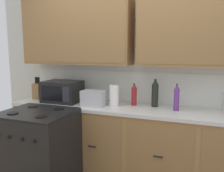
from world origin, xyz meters
TOP-DOWN VIEW (x-y plane):
  - wall_unit at (0.00, 0.50)m, footprint 4.28×0.40m
  - counter_run at (0.00, 0.30)m, footprint 3.11×0.64m
  - stove_range at (-0.90, -0.33)m, footprint 0.76×0.68m
  - microwave at (-0.95, 0.27)m, footprint 0.48×0.37m
  - toaster at (-0.46, 0.20)m, footprint 0.28×0.18m
  - knife_block at (-1.39, 0.33)m, footprint 0.11×0.14m
  - sink_faucet at (1.03, 0.51)m, footprint 0.02×0.02m
  - paper_towel_roll at (-0.21, 0.28)m, footprint 0.12×0.12m
  - bottle_dark at (0.26, 0.42)m, footprint 0.08×0.08m
  - bottle_violet at (0.52, 0.31)m, footprint 0.06×0.06m
  - bottle_red at (0.01, 0.40)m, footprint 0.07×0.07m

SIDE VIEW (x-z plane):
  - stove_range at x=-0.90m, z-range 0.00..0.95m
  - counter_run at x=0.00m, z-range 0.01..0.93m
  - toaster at x=-0.46m, z-range 0.92..1.11m
  - sink_faucet at x=1.03m, z-range 0.92..1.12m
  - knife_block at x=-1.39m, z-range 0.88..1.19m
  - paper_towel_roll at x=-0.21m, z-range 0.92..1.18m
  - bottle_red at x=0.01m, z-range 0.92..1.19m
  - microwave at x=-0.95m, z-range 0.92..1.20m
  - bottle_violet at x=0.52m, z-range 0.92..1.23m
  - bottle_dark at x=0.26m, z-range 0.91..1.25m
  - wall_unit at x=0.00m, z-range 0.41..2.92m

